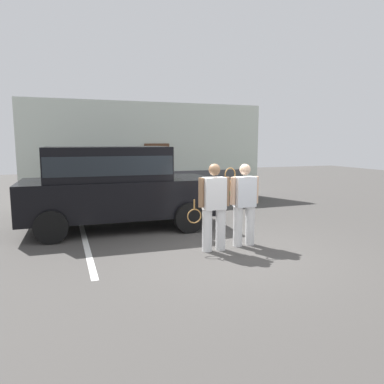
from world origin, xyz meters
The scene contains 8 objects.
ground_plane centered at (0.00, 0.00, 0.00)m, with size 40.00×40.00×0.00m, color #423F3D.
parking_stripe_0 centered at (-2.58, 1.50, 0.00)m, with size 0.12×4.40×0.01m, color silver.
house_frontage centered at (0.00, 6.33, 1.67)m, with size 8.63×0.40×3.54m.
parked_suv centered at (-1.78, 2.69, 1.15)m, with size 4.68×2.32×2.05m.
tennis_player_man centered at (-0.19, 0.13, 0.90)m, with size 0.90×0.29×1.75m.
tennis_player_woman centered at (0.55, 0.25, 0.90)m, with size 0.78×0.27×1.72m.
potted_plant_by_porch centered at (2.82, 5.33, 0.43)m, with size 0.58×0.58×0.77m.
potted_plant_secondary centered at (3.53, 5.40, 0.43)m, with size 0.59×0.59×0.77m.
Camera 1 is at (-3.00, -6.31, 2.18)m, focal length 33.67 mm.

